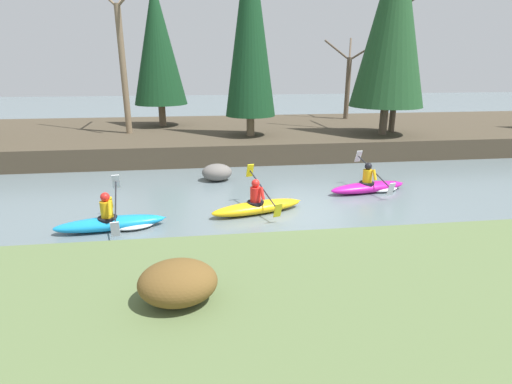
{
  "coord_description": "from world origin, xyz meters",
  "views": [
    {
      "loc": [
        -2.51,
        -10.41,
        4.06
      ],
      "look_at": [
        -1.1,
        0.35,
        0.55
      ],
      "focal_mm": 28.0,
      "sensor_mm": 36.0,
      "label": 1
    }
  ],
  "objects": [
    {
      "name": "bare_tree_mid_downstream",
      "position": [
        6.56,
        8.01,
        4.51
      ],
      "size": [
        4.22,
        4.17,
        7.71
      ],
      "color": "brown",
      "rests_on": "riverbank_far"
    },
    {
      "name": "bare_tree_upstream",
      "position": [
        -6.01,
        9.3,
        4.44
      ],
      "size": [
        4.14,
        4.09,
        7.56
      ],
      "color": "#7A664C",
      "rests_on": "riverbank_far"
    },
    {
      "name": "boulder_midstream",
      "position": [
        -2.1,
        3.58,
        0.31
      ],
      "size": [
        1.08,
        0.85,
        0.61
      ],
      "color": "slate",
      "rests_on": "ground"
    },
    {
      "name": "riverbank_far",
      "position": [
        0.0,
        10.4,
        0.44
      ],
      "size": [
        44.0,
        9.88,
        0.88
      ],
      "color": "#473D2D",
      "rests_on": "ground"
    },
    {
      "name": "bare_tree_mid_upstream",
      "position": [
        6.02,
        12.96,
        3.08
      ],
      "size": [
        2.61,
        2.58,
        4.64
      ],
      "color": "brown",
      "rests_on": "riverbank_far"
    },
    {
      "name": "ground_plane",
      "position": [
        0.0,
        0.0,
        0.0
      ],
      "size": [
        90.0,
        90.0,
        0.0
      ],
      "primitive_type": "plane",
      "color": "slate"
    },
    {
      "name": "kayaker_lead",
      "position": [
        2.89,
        1.56,
        0.2
      ],
      "size": [
        2.79,
        2.06,
        1.2
      ],
      "rotation": [
        0.0,
        0.0,
        0.2
      ],
      "color": "#C61999",
      "rests_on": "ground"
    },
    {
      "name": "conifer_tree_mid_left",
      "position": [
        -4.65,
        11.38,
        5.0
      ],
      "size": [
        2.71,
        2.71,
        7.13
      ],
      "color": "brown",
      "rests_on": "riverbank_far"
    },
    {
      "name": "conifer_tree_mid_right",
      "position": [
        5.81,
        7.32,
        5.87
      ],
      "size": [
        3.29,
        3.29,
        8.7
      ],
      "color": "brown",
      "rests_on": "riverbank_far"
    },
    {
      "name": "kayaker_middle",
      "position": [
        -1.07,
        0.11,
        0.22
      ],
      "size": [
        2.77,
        2.04,
        1.2
      ],
      "rotation": [
        0.0,
        0.0,
        0.28
      ],
      "color": "yellow",
      "rests_on": "ground"
    },
    {
      "name": "conifer_tree_centre",
      "position": [
        -0.37,
        7.82,
        5.76
      ],
      "size": [
        2.24,
        2.24,
        8.88
      ],
      "color": "#7A664C",
      "rests_on": "riverbank_far"
    },
    {
      "name": "shrub_clump_nearest",
      "position": [
        -2.97,
        -5.26,
        1.06
      ],
      "size": [
        1.14,
        0.95,
        0.62
      ],
      "color": "brown",
      "rests_on": "riverbank_near"
    },
    {
      "name": "kayaker_trailing",
      "position": [
        -4.85,
        -0.57,
        0.2
      ],
      "size": [
        2.8,
        2.07,
        1.2
      ],
      "rotation": [
        0.0,
        0.0,
        0.15
      ],
      "color": "#1993D6",
      "rests_on": "ground"
    }
  ]
}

